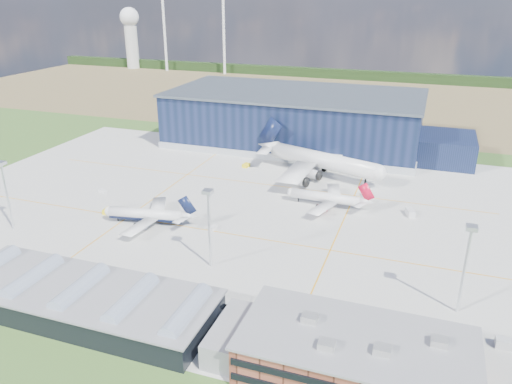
{
  "coord_description": "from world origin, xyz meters",
  "views": [
    {
      "loc": [
        62.75,
        -141.07,
        72.06
      ],
      "look_at": [
        9.16,
        10.76,
        6.68
      ],
      "focal_mm": 35.0,
      "sensor_mm": 36.0,
      "label": 1
    }
  ],
  "objects_px": {
    "light_mast_center": "(209,216)",
    "car_a": "(200,303)",
    "hangar": "(300,121)",
    "gse_cart_b": "(103,191)",
    "airliner_red": "(326,192)",
    "gse_van_c": "(507,344)",
    "car_b": "(228,308)",
    "airliner_navy": "(146,209)",
    "gse_cart_a": "(213,228)",
    "ops_building": "(355,357)",
    "light_mast_east": "(467,255)",
    "gse_van_b": "(410,212)",
    "gse_tug_a": "(108,211)",
    "airliner_widebody": "(324,152)",
    "light_mast_west": "(5,185)",
    "gse_tug_c": "(246,165)"
  },
  "relations": [
    {
      "from": "gse_tug_a",
      "to": "gse_cart_a",
      "type": "relative_size",
      "value": 1.36
    },
    {
      "from": "airliner_navy",
      "to": "gse_cart_b",
      "type": "bearing_deg",
      "value": -40.82
    },
    {
      "from": "ops_building",
      "to": "light_mast_center",
      "type": "distance_m",
      "value": 55.13
    },
    {
      "from": "light_mast_west",
      "to": "gse_tug_c",
      "type": "bearing_deg",
      "value": 58.77
    },
    {
      "from": "light_mast_east",
      "to": "car_a",
      "type": "distance_m",
      "value": 64.06
    },
    {
      "from": "car_b",
      "to": "light_mast_west",
      "type": "bearing_deg",
      "value": 55.1
    },
    {
      "from": "airliner_red",
      "to": "light_mast_east",
      "type": "bearing_deg",
      "value": 131.83
    },
    {
      "from": "car_a",
      "to": "light_mast_east",
      "type": "bearing_deg",
      "value": -56.35
    },
    {
      "from": "ops_building",
      "to": "car_b",
      "type": "distance_m",
      "value": 34.82
    },
    {
      "from": "airliner_widebody",
      "to": "car_a",
      "type": "xyz_separation_m",
      "value": [
        -8.49,
        -100.99,
        -9.58
      ]
    },
    {
      "from": "car_b",
      "to": "car_a",
      "type": "bearing_deg",
      "value": 67.39
    },
    {
      "from": "light_mast_west",
      "to": "airliner_red",
      "type": "bearing_deg",
      "value": 29.59
    },
    {
      "from": "gse_van_b",
      "to": "gse_tug_a",
      "type": "bearing_deg",
      "value": 178.1
    },
    {
      "from": "airliner_red",
      "to": "gse_cart_a",
      "type": "relative_size",
      "value": 11.25
    },
    {
      "from": "airliner_red",
      "to": "gse_tug_a",
      "type": "xyz_separation_m",
      "value": [
        -70.05,
        -31.14,
        -4.43
      ]
    },
    {
      "from": "light_mast_east",
      "to": "gse_tug_a",
      "type": "bearing_deg",
      "value": 169.58
    },
    {
      "from": "car_a",
      "to": "hangar",
      "type": "bearing_deg",
      "value": 21.88
    },
    {
      "from": "airliner_widebody",
      "to": "gse_cart_a",
      "type": "bearing_deg",
      "value": -91.25
    },
    {
      "from": "airliner_red",
      "to": "gse_tug_a",
      "type": "relative_size",
      "value": 8.24
    },
    {
      "from": "car_a",
      "to": "airliner_navy",
      "type": "bearing_deg",
      "value": 62.38
    },
    {
      "from": "car_a",
      "to": "car_b",
      "type": "xyz_separation_m",
      "value": [
        7.23,
        0.0,
        0.08
      ]
    },
    {
      "from": "airliner_navy",
      "to": "airliner_red",
      "type": "relative_size",
      "value": 1.01
    },
    {
      "from": "hangar",
      "to": "gse_van_b",
      "type": "distance_m",
      "value": 92.37
    },
    {
      "from": "airliner_navy",
      "to": "gse_van_b",
      "type": "height_order",
      "value": "airliner_navy"
    },
    {
      "from": "gse_cart_b",
      "to": "gse_van_c",
      "type": "bearing_deg",
      "value": -96.74
    },
    {
      "from": "gse_cart_b",
      "to": "gse_tug_a",
      "type": "bearing_deg",
      "value": -127.68
    },
    {
      "from": "light_mast_west",
      "to": "airliner_red",
      "type": "distance_m",
      "value": 105.8
    },
    {
      "from": "ops_building",
      "to": "gse_cart_b",
      "type": "xyz_separation_m",
      "value": [
        -106.46,
        66.31,
        -4.15
      ]
    },
    {
      "from": "gse_tug_a",
      "to": "gse_cart_a",
      "type": "xyz_separation_m",
      "value": [
        39.78,
        0.22,
        -0.19
      ]
    },
    {
      "from": "hangar",
      "to": "light_mast_east",
      "type": "bearing_deg",
      "value": -59.95
    },
    {
      "from": "light_mast_west",
      "to": "gse_tug_a",
      "type": "height_order",
      "value": "light_mast_west"
    },
    {
      "from": "gse_tug_a",
      "to": "gse_van_c",
      "type": "bearing_deg",
      "value": -19.33
    },
    {
      "from": "light_mast_east",
      "to": "airliner_red",
      "type": "height_order",
      "value": "light_mast_east"
    },
    {
      "from": "gse_tug_a",
      "to": "gse_tug_c",
      "type": "bearing_deg",
      "value": 60.21
    },
    {
      "from": "light_mast_west",
      "to": "gse_cart_b",
      "type": "bearing_deg",
      "value": 76.76
    },
    {
      "from": "gse_cart_b",
      "to": "car_a",
      "type": "relative_size",
      "value": 0.88
    },
    {
      "from": "gse_van_b",
      "to": "car_a",
      "type": "xyz_separation_m",
      "value": [
        -45.49,
        -71.71,
        -0.56
      ]
    },
    {
      "from": "airliner_navy",
      "to": "gse_cart_a",
      "type": "xyz_separation_m",
      "value": [
        22.63,
        3.09,
        -4.69
      ]
    },
    {
      "from": "light_mast_east",
      "to": "gse_cart_a",
      "type": "relative_size",
      "value": 8.04
    },
    {
      "from": "gse_tug_a",
      "to": "hangar",
      "type": "bearing_deg",
      "value": 63.34
    },
    {
      "from": "ops_building",
      "to": "airliner_navy",
      "type": "relative_size",
      "value": 1.41
    },
    {
      "from": "car_a",
      "to": "ops_building",
      "type": "bearing_deg",
      "value": -89.98
    },
    {
      "from": "hangar",
      "to": "car_b",
      "type": "bearing_deg",
      "value": -82.12
    },
    {
      "from": "airliner_red",
      "to": "gse_van_c",
      "type": "bearing_deg",
      "value": 132.32
    },
    {
      "from": "light_mast_east",
      "to": "gse_cart_a",
      "type": "bearing_deg",
      "value": 164.03
    },
    {
      "from": "light_mast_center",
      "to": "airliner_red",
      "type": "relative_size",
      "value": 0.71
    },
    {
      "from": "gse_cart_b",
      "to": "car_a",
      "type": "bearing_deg",
      "value": -116.84
    },
    {
      "from": "gse_cart_a",
      "to": "gse_tug_c",
      "type": "xyz_separation_m",
      "value": [
        -11.43,
        61.19,
        0.16
      ]
    },
    {
      "from": "light_mast_center",
      "to": "car_a",
      "type": "relative_size",
      "value": 6.88
    },
    {
      "from": "airliner_red",
      "to": "light_mast_center",
      "type": "bearing_deg",
      "value": 69.43
    }
  ]
}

